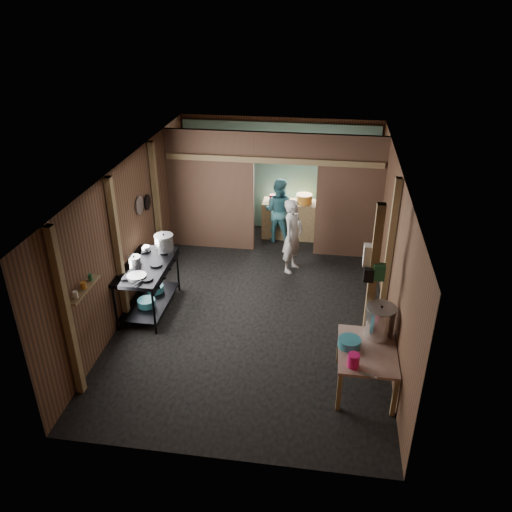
% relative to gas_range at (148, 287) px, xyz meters
% --- Properties ---
extents(floor, '(4.50, 7.00, 0.00)m').
position_rel_gas_range_xyz_m(floor, '(1.88, 0.43, -0.45)').
color(floor, black).
rests_on(floor, ground).
extents(ceiling, '(4.50, 7.00, 0.00)m').
position_rel_gas_range_xyz_m(ceiling, '(1.88, 0.43, 2.15)').
color(ceiling, '#3C3935').
rests_on(ceiling, ground).
extents(wall_back, '(4.50, 0.00, 2.60)m').
position_rel_gas_range_xyz_m(wall_back, '(1.88, 3.93, 0.85)').
color(wall_back, brown).
rests_on(wall_back, ground).
extents(wall_front, '(4.50, 0.00, 2.60)m').
position_rel_gas_range_xyz_m(wall_front, '(1.88, -3.07, 0.85)').
color(wall_front, brown).
rests_on(wall_front, ground).
extents(wall_left, '(0.00, 7.00, 2.60)m').
position_rel_gas_range_xyz_m(wall_left, '(-0.37, 0.43, 0.85)').
color(wall_left, brown).
rests_on(wall_left, ground).
extents(wall_right, '(0.00, 7.00, 2.60)m').
position_rel_gas_range_xyz_m(wall_right, '(4.13, 0.43, 0.85)').
color(wall_right, brown).
rests_on(wall_right, ground).
extents(partition_left, '(1.85, 0.10, 2.60)m').
position_rel_gas_range_xyz_m(partition_left, '(0.55, 2.63, 0.85)').
color(partition_left, brown).
rests_on(partition_left, floor).
extents(partition_right, '(1.35, 0.10, 2.60)m').
position_rel_gas_range_xyz_m(partition_right, '(3.46, 2.63, 0.85)').
color(partition_right, brown).
rests_on(partition_right, floor).
extents(partition_header, '(1.30, 0.10, 0.60)m').
position_rel_gas_range_xyz_m(partition_header, '(2.13, 2.63, 1.85)').
color(partition_header, brown).
rests_on(partition_header, wall_back).
extents(turquoise_panel, '(4.40, 0.06, 2.50)m').
position_rel_gas_range_xyz_m(turquoise_panel, '(1.88, 3.87, 0.80)').
color(turquoise_panel, '#60A9A8').
rests_on(turquoise_panel, wall_back).
extents(back_counter, '(1.20, 0.50, 0.85)m').
position_rel_gas_range_xyz_m(back_counter, '(2.18, 3.38, -0.03)').
color(back_counter, '#997E4F').
rests_on(back_counter, floor).
extents(wall_clock, '(0.20, 0.03, 0.20)m').
position_rel_gas_range_xyz_m(wall_clock, '(2.13, 3.83, 1.45)').
color(wall_clock, silver).
rests_on(wall_clock, wall_back).
extents(post_left_a, '(0.10, 0.12, 2.60)m').
position_rel_gas_range_xyz_m(post_left_a, '(-0.30, -2.17, 0.85)').
color(post_left_a, '#997E4F').
rests_on(post_left_a, floor).
extents(post_left_b, '(0.10, 0.12, 2.60)m').
position_rel_gas_range_xyz_m(post_left_b, '(-0.30, -0.37, 0.85)').
color(post_left_b, '#997E4F').
rests_on(post_left_b, floor).
extents(post_left_c, '(0.10, 0.12, 2.60)m').
position_rel_gas_range_xyz_m(post_left_c, '(-0.30, 1.63, 0.85)').
color(post_left_c, '#997E4F').
rests_on(post_left_c, floor).
extents(post_right, '(0.10, 0.12, 2.60)m').
position_rel_gas_range_xyz_m(post_right, '(4.06, 0.23, 0.85)').
color(post_right, '#997E4F').
rests_on(post_right, floor).
extents(post_free, '(0.12, 0.12, 2.60)m').
position_rel_gas_range_xyz_m(post_free, '(3.73, -0.87, 0.85)').
color(post_free, '#997E4F').
rests_on(post_free, floor).
extents(cross_beam, '(4.40, 0.12, 0.12)m').
position_rel_gas_range_xyz_m(cross_beam, '(1.88, 2.58, 1.60)').
color(cross_beam, '#997E4F').
rests_on(cross_beam, wall_left).
extents(pan_lid_big, '(0.03, 0.34, 0.34)m').
position_rel_gas_range_xyz_m(pan_lid_big, '(-0.33, 0.83, 1.20)').
color(pan_lid_big, gray).
rests_on(pan_lid_big, wall_left).
extents(pan_lid_small, '(0.03, 0.30, 0.30)m').
position_rel_gas_range_xyz_m(pan_lid_small, '(-0.33, 1.23, 1.10)').
color(pan_lid_small, black).
rests_on(pan_lid_small, wall_left).
extents(wall_shelf, '(0.14, 0.80, 0.03)m').
position_rel_gas_range_xyz_m(wall_shelf, '(-0.27, -1.67, 0.95)').
color(wall_shelf, '#997E4F').
rests_on(wall_shelf, wall_left).
extents(jar_white, '(0.07, 0.07, 0.10)m').
position_rel_gas_range_xyz_m(jar_white, '(-0.27, -1.92, 1.01)').
color(jar_white, silver).
rests_on(jar_white, wall_shelf).
extents(jar_yellow, '(0.08, 0.08, 0.10)m').
position_rel_gas_range_xyz_m(jar_yellow, '(-0.27, -1.67, 1.01)').
color(jar_yellow, '#C47725').
rests_on(jar_yellow, wall_shelf).
extents(jar_green, '(0.06, 0.06, 0.10)m').
position_rel_gas_range_xyz_m(jar_green, '(-0.27, -1.45, 1.01)').
color(jar_green, '#21623A').
rests_on(jar_green, wall_shelf).
extents(bag_white, '(0.22, 0.15, 0.32)m').
position_rel_gas_range_xyz_m(bag_white, '(3.68, -0.79, 1.33)').
color(bag_white, silver).
rests_on(bag_white, post_free).
extents(bag_green, '(0.16, 0.12, 0.24)m').
position_rel_gas_range_xyz_m(bag_green, '(3.80, -0.93, 1.15)').
color(bag_green, '#21623A').
rests_on(bag_green, post_free).
extents(bag_black, '(0.14, 0.10, 0.20)m').
position_rel_gas_range_xyz_m(bag_black, '(3.66, -0.95, 1.10)').
color(bag_black, black).
rests_on(bag_black, post_free).
extents(gas_range, '(0.79, 1.53, 0.90)m').
position_rel_gas_range_xyz_m(gas_range, '(0.00, 0.00, 0.00)').
color(gas_range, black).
rests_on(gas_range, floor).
extents(prep_table, '(0.81, 1.12, 0.66)m').
position_rel_gas_range_xyz_m(prep_table, '(3.71, -1.49, -0.12)').
color(prep_table, '#9E7E69').
rests_on(prep_table, floor).
extents(stove_pot_large, '(0.38, 0.38, 0.34)m').
position_rel_gas_range_xyz_m(stove_pot_large, '(0.17, 0.54, 0.60)').
color(stove_pot_large, silver).
rests_on(stove_pot_large, gas_range).
extents(stove_pot_med, '(0.27, 0.27, 0.21)m').
position_rel_gas_range_xyz_m(stove_pot_med, '(-0.17, -0.08, 0.54)').
color(stove_pot_med, silver).
rests_on(stove_pot_med, gas_range).
extents(stove_saucepan, '(0.20, 0.20, 0.10)m').
position_rel_gas_range_xyz_m(stove_saucepan, '(-0.17, 0.50, 0.50)').
color(stove_saucepan, silver).
rests_on(stove_saucepan, gas_range).
extents(frying_pan, '(0.50, 0.62, 0.07)m').
position_rel_gas_range_xyz_m(frying_pan, '(0.00, -0.45, 0.48)').
color(frying_pan, gray).
rests_on(frying_pan, gas_range).
extents(blue_tub_front, '(0.31, 0.31, 0.13)m').
position_rel_gas_range_xyz_m(blue_tub_front, '(0.00, -0.17, -0.21)').
color(blue_tub_front, teal).
rests_on(blue_tub_front, gas_range).
extents(blue_tub_back, '(0.30, 0.30, 0.12)m').
position_rel_gas_range_xyz_m(blue_tub_back, '(0.00, 0.32, -0.22)').
color(blue_tub_back, teal).
rests_on(blue_tub_back, gas_range).
extents(stock_pot, '(0.47, 0.47, 0.50)m').
position_rel_gas_range_xyz_m(stock_pot, '(3.88, -1.12, 0.44)').
color(stock_pot, silver).
rests_on(stock_pot, prep_table).
extents(wash_basin, '(0.35, 0.35, 0.12)m').
position_rel_gas_range_xyz_m(wash_basin, '(3.46, -1.44, 0.27)').
color(wash_basin, teal).
rests_on(wash_basin, prep_table).
extents(pink_bucket, '(0.19, 0.19, 0.19)m').
position_rel_gas_range_xyz_m(pink_bucket, '(3.50, -1.87, 0.30)').
color(pink_bucket, '#E21567').
rests_on(pink_bucket, prep_table).
extents(knife, '(0.29, 0.14, 0.01)m').
position_rel_gas_range_xyz_m(knife, '(3.66, -2.03, 0.21)').
color(knife, silver).
rests_on(knife, prep_table).
extents(yellow_tub, '(0.36, 0.36, 0.20)m').
position_rel_gas_range_xyz_m(yellow_tub, '(2.50, 3.38, 0.50)').
color(yellow_tub, '#C47725').
rests_on(yellow_tub, back_counter).
extents(red_cup, '(0.13, 0.13, 0.15)m').
position_rel_gas_range_xyz_m(red_cup, '(1.78, 3.38, 0.47)').
color(red_cup, '#B02234').
rests_on(red_cup, back_counter).
extents(cook, '(0.55, 0.65, 1.52)m').
position_rel_gas_range_xyz_m(cook, '(2.38, 1.81, 0.31)').
color(cook, beige).
rests_on(cook, floor).
extents(worker_back, '(0.81, 0.69, 1.47)m').
position_rel_gas_range_xyz_m(worker_back, '(1.95, 3.14, 0.28)').
color(worker_back, teal).
rests_on(worker_back, floor).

